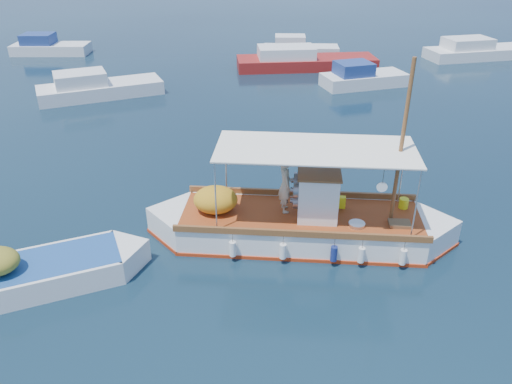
{
  "coord_description": "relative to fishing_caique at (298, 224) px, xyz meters",
  "views": [
    {
      "loc": [
        -0.6,
        -13.88,
        9.35
      ],
      "look_at": [
        -0.78,
        0.0,
        1.88
      ],
      "focal_mm": 35.0,
      "sensor_mm": 36.0,
      "label": 1
    }
  ],
  "objects": [
    {
      "name": "dinghy",
      "position": [
        -7.92,
        -2.62,
        -0.21
      ],
      "size": [
        6.32,
        3.73,
        1.68
      ],
      "rotation": [
        0.0,
        0.0,
        0.41
      ],
      "color": "white",
      "rests_on": "ground"
    },
    {
      "name": "bg_boat_far_w",
      "position": [
        -18.62,
        26.91,
        -0.07
      ],
      "size": [
        6.04,
        2.41,
        1.8
      ],
      "rotation": [
        0.0,
        0.0,
        0.02
      ],
      "color": "silver",
      "rests_on": "ground"
    },
    {
      "name": "bg_boat_ne",
      "position": [
        5.24,
        18.01,
        -0.07
      ],
      "size": [
        5.86,
        3.76,
        1.8
      ],
      "rotation": [
        0.0,
        0.0,
        0.31
      ],
      "color": "silver",
      "rests_on": "ground"
    },
    {
      "name": "ground",
      "position": [
        -0.63,
        -0.21,
        -0.56
      ],
      "size": [
        160.0,
        160.0,
        0.0
      ],
      "primitive_type": "plane",
      "color": "black",
      "rests_on": "ground"
    },
    {
      "name": "bg_boat_n",
      "position": [
        1.67,
        22.53,
        -0.07
      ],
      "size": [
        10.3,
        3.84,
        1.8
      ],
      "rotation": [
        0.0,
        0.0,
        0.11
      ],
      "color": "maroon",
      "rests_on": "ground"
    },
    {
      "name": "bg_boat_nw",
      "position": [
        -11.33,
        15.55,
        -0.07
      ],
      "size": [
        7.65,
        5.21,
        1.8
      ],
      "rotation": [
        0.0,
        0.0,
        0.43
      ],
      "color": "silver",
      "rests_on": "ground"
    },
    {
      "name": "fishing_caique",
      "position": [
        0.0,
        0.0,
        0.0
      ],
      "size": [
        10.37,
        3.41,
        6.34
      ],
      "rotation": [
        0.0,
        0.0,
        -0.07
      ],
      "color": "white",
      "rests_on": "ground"
    },
    {
      "name": "bg_boat_far_n",
      "position": [
        1.66,
        26.41,
        -0.07
      ],
      "size": [
        5.97,
        2.18,
        1.8
      ],
      "rotation": [
        0.0,
        0.0,
        -0.03
      ],
      "color": "silver",
      "rests_on": "ground"
    },
    {
      "name": "bg_boat_e",
      "position": [
        15.71,
        25.89,
        -0.07
      ],
      "size": [
        9.06,
        4.58,
        1.8
      ],
      "rotation": [
        0.0,
        0.0,
        0.24
      ],
      "color": "silver",
      "rests_on": "ground"
    }
  ]
}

